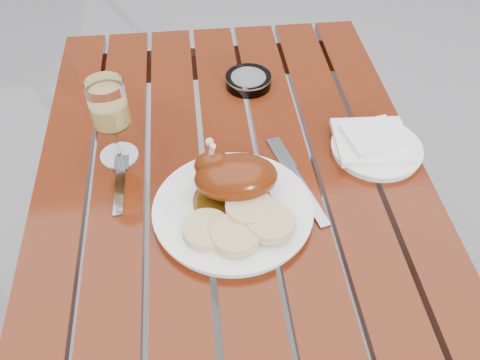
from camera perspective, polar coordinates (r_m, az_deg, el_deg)
name	(u,v)px	position (r m, az deg, el deg)	size (l,w,h in m)	color
ground	(235,353)	(1.70, -0.48, -17.97)	(60.00, 60.00, 0.00)	slate
table	(235,284)	(1.38, -0.58, -11.04)	(0.80, 1.20, 0.75)	maroon
dinner_plate	(233,211)	(1.02, -0.75, -3.29)	(0.31, 0.31, 0.02)	white
roast_duck	(232,177)	(1.00, -0.81, 0.33)	(0.16, 0.15, 0.11)	#522F09
bread_dumplings	(241,224)	(0.96, 0.06, -4.69)	(0.20, 0.14, 0.03)	#D6B582
wine_glass	(112,122)	(1.10, -13.51, 6.08)	(0.08, 0.08, 0.19)	#EECE6C
side_plate	(376,149)	(1.18, 14.34, 3.25)	(0.19, 0.19, 0.02)	white
napkin	(372,141)	(1.17, 13.87, 4.07)	(0.15, 0.14, 0.01)	white
ashtray	(248,81)	(1.32, 0.89, 10.55)	(0.11, 0.11, 0.03)	#B2B7BC
fork	(120,187)	(1.09, -12.69, -0.71)	(0.02, 0.15, 0.01)	gray
knife	(301,186)	(1.08, 6.53, -0.65)	(0.02, 0.22, 0.01)	gray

